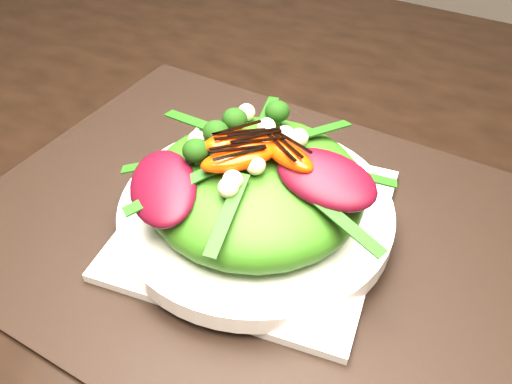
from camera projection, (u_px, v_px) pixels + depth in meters
The scene contains 10 objects.
dining_table at pixel (176, 116), 0.70m from camera, with size 1.60×0.90×0.75m, color black.
placemat at pixel (256, 226), 0.52m from camera, with size 0.54×0.41×0.00m, color black.
plate_base at pixel (256, 222), 0.52m from camera, with size 0.23×0.23×0.01m, color silver.
salad_bowl at pixel (256, 211), 0.51m from camera, with size 0.26×0.26×0.02m, color white.
lettuce_mound at pixel (256, 186), 0.49m from camera, with size 0.20×0.20×0.07m, color #306212.
radicchio_leaf at pixel (327, 179), 0.44m from camera, with size 0.09×0.06×0.02m, color #3D0611.
orange_segment at pixel (265, 137), 0.48m from camera, with size 0.06×0.03×0.02m, color #FF3104.
broccoli_floret at pixel (221, 116), 0.50m from camera, with size 0.03×0.03×0.03m, color #143409.
macadamia_nut at pixel (250, 194), 0.43m from camera, with size 0.02×0.02×0.02m, color beige.
balsamic_drizzle at pixel (265, 129), 0.47m from camera, with size 0.04×0.00×0.00m, color black.
Camera 1 is at (0.38, -0.46, 1.13)m, focal length 38.00 mm.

